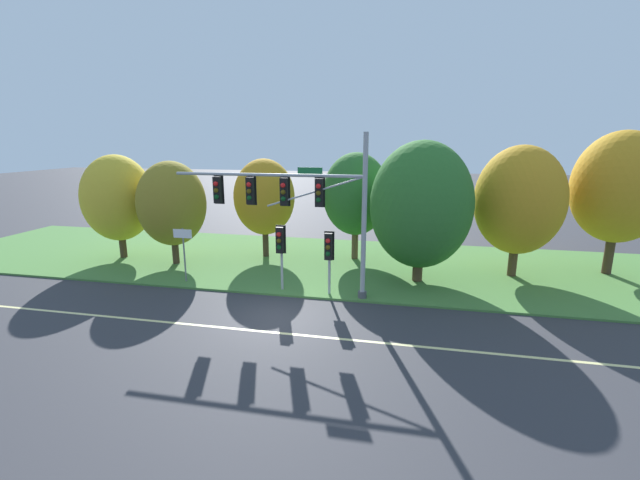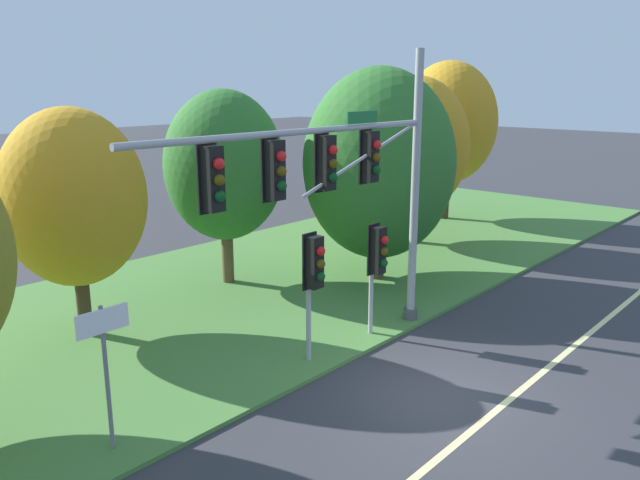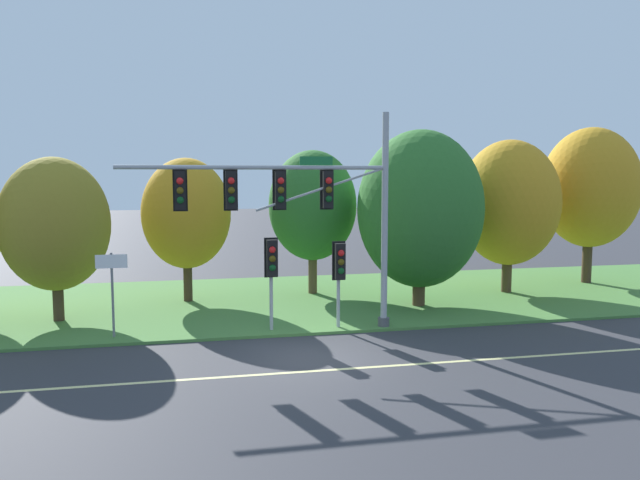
{
  "view_description": "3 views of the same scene",
  "coord_description": "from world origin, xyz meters",
  "views": [
    {
      "loc": [
        5.06,
        -15.38,
        7.12
      ],
      "look_at": [
        0.82,
        4.52,
        2.29
      ],
      "focal_mm": 24.0,
      "sensor_mm": 36.0,
      "label": 1
    },
    {
      "loc": [
        -10.86,
        -6.2,
        6.56
      ],
      "look_at": [
        0.85,
        4.26,
        2.58
      ],
      "focal_mm": 35.0,
      "sensor_mm": 36.0,
      "label": 2
    },
    {
      "loc": [
        -3.49,
        -17.35,
        5.33
      ],
      "look_at": [
        0.95,
        3.25,
        3.11
      ],
      "focal_mm": 35.0,
      "sensor_mm": 36.0,
      "label": 3
    }
  ],
  "objects": [
    {
      "name": "ground_plane",
      "position": [
        0.0,
        0.0,
        0.0
      ],
      "size": [
        160.0,
        160.0,
        0.0
      ],
      "primitive_type": "plane",
      "color": "#333338"
    },
    {
      "name": "lane_stripe",
      "position": [
        0.0,
        -1.2,
        0.0
      ],
      "size": [
        36.0,
        0.16,
        0.01
      ],
      "primitive_type": "cube",
      "color": "beige",
      "rests_on": "ground"
    },
    {
      "name": "grass_verge",
      "position": [
        0.0,
        8.25,
        0.05
      ],
      "size": [
        48.0,
        11.5,
        0.1
      ],
      "primitive_type": "cube",
      "color": "#477A38",
      "rests_on": "ground"
    },
    {
      "name": "traffic_signal_mast",
      "position": [
        0.16,
        2.88,
        4.47
      ],
      "size": [
        8.98,
        0.49,
        7.31
      ],
      "color": "#9EA0A5",
      "rests_on": "grass_verge"
    },
    {
      "name": "pedestrian_signal_near_kerb",
      "position": [
        -0.74,
        3.03,
        2.38
      ],
      "size": [
        0.46,
        0.55,
        3.14
      ],
      "color": "#9EA0A5",
      "rests_on": "grass_verge"
    },
    {
      "name": "pedestrian_signal_further_along",
      "position": [
        1.56,
        2.93,
        2.24
      ],
      "size": [
        0.46,
        0.55,
        2.98
      ],
      "color": "#9EA0A5",
      "rests_on": "grass_verge"
    },
    {
      "name": "route_sign_post",
      "position": [
        -5.86,
        3.31,
        1.94
      ],
      "size": [
        0.98,
        0.08,
        2.74
      ],
      "color": "slate",
      "rests_on": "grass_verge"
    },
    {
      "name": "tree_nearest_road",
      "position": [
        -11.87,
        6.69,
        3.71
      ],
      "size": [
        4.06,
        4.06,
        6.15
      ],
      "color": "#423021",
      "rests_on": "grass_verge"
    },
    {
      "name": "tree_left_of_mast",
      "position": [
        -8.04,
        6.15,
        3.57
      ],
      "size": [
        3.8,
        3.8,
        5.86
      ],
      "color": "#423021",
      "rests_on": "grass_verge"
    },
    {
      "name": "tree_behind_signpost",
      "position": [
        -3.47,
        8.73,
        3.73
      ],
      "size": [
        3.62,
        3.62,
        5.91
      ],
      "color": "#423021",
      "rests_on": "grass_verge"
    },
    {
      "name": "tree_mid_verge",
      "position": [
        1.93,
        9.33,
        3.97
      ],
      "size": [
        3.85,
        3.85,
        6.29
      ],
      "color": "brown",
      "rests_on": "grass_verge"
    },
    {
      "name": "tree_tall_centre",
      "position": [
        5.58,
        5.91,
        3.96
      ],
      "size": [
        4.99,
        4.99,
        6.99
      ],
      "color": "#4C3823",
      "rests_on": "grass_verge"
    },
    {
      "name": "tree_right_far",
      "position": [
        10.46,
        7.77,
        4.08
      ],
      "size": [
        4.42,
        4.42,
        6.75
      ],
      "color": "#4C3823",
      "rests_on": "grass_verge"
    },
    {
      "name": "tree_furthest_back",
      "position": [
        15.51,
        9.21,
        4.69
      ],
      "size": [
        4.59,
        4.59,
        7.47
      ],
      "color": "#423021",
      "rests_on": "grass_verge"
    }
  ]
}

